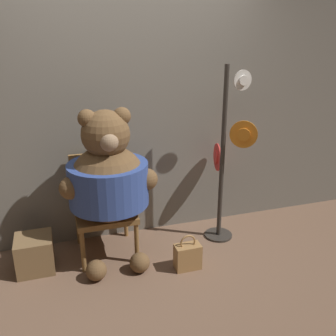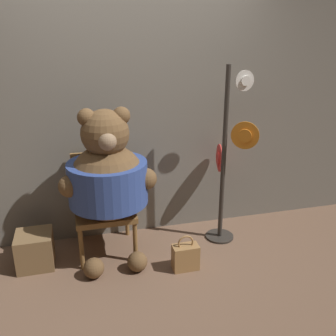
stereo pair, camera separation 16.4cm
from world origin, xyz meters
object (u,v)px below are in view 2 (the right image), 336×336
chair (103,200)px  handbag_on_ground (185,257)px  teddy_bear (108,178)px  hat_display_rack (227,163)px

chair → handbag_on_ground: 0.92m
handbag_on_ground → chair: bearing=139.0°
teddy_bear → hat_display_rack: (1.14, 0.07, 0.01)m
teddy_bear → handbag_on_ground: size_ratio=4.20×
hat_display_rack → handbag_on_ground: bearing=-140.6°
hat_display_rack → handbag_on_ground: (-0.54, -0.44, -0.67)m
hat_display_rack → chair: bearing=174.6°
teddy_bear → handbag_on_ground: bearing=-32.1°
teddy_bear → hat_display_rack: size_ratio=0.82×
teddy_bear → hat_display_rack: bearing=3.4°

